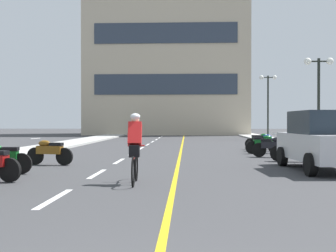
{
  "coord_description": "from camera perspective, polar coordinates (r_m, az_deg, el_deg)",
  "views": [
    {
      "loc": [
        0.55,
        -2.3,
        1.48
      ],
      "look_at": [
        -0.45,
        20.88,
        1.26
      ],
      "focal_mm": 46.64,
      "sensor_mm": 36.0,
      "label": 1
    }
  ],
  "objects": [
    {
      "name": "ground_plane",
      "position": [
        23.35,
        1.12,
        -3.09
      ],
      "size": [
        140.0,
        140.0,
        0.0
      ],
      "primitive_type": "plane",
      "color": "#38383A"
    },
    {
      "name": "curb_left",
      "position": [
        27.45,
        -13.94,
        -2.44
      ],
      "size": [
        2.4,
        72.0,
        0.12
      ],
      "primitive_type": "cube",
      "color": "#A8A8A3",
      "rests_on": "ground"
    },
    {
      "name": "curb_right",
      "position": [
        27.16,
        16.66,
        -2.48
      ],
      "size": [
        2.4,
        72.0,
        0.12
      ],
      "primitive_type": "cube",
      "color": "#A8A8A3",
      "rests_on": "ground"
    },
    {
      "name": "lane_dash_1",
      "position": [
        8.81,
        -14.6,
        -9.14
      ],
      "size": [
        0.14,
        2.2,
        0.01
      ],
      "primitive_type": "cube",
      "color": "silver",
      "rests_on": "ground"
    },
    {
      "name": "lane_dash_2",
      "position": [
        12.65,
        -9.24,
        -6.18
      ],
      "size": [
        0.14,
        2.2,
        0.01
      ],
      "primitive_type": "cube",
      "color": "silver",
      "rests_on": "ground"
    },
    {
      "name": "lane_dash_3",
      "position": [
        16.56,
        -6.42,
        -4.58
      ],
      "size": [
        0.14,
        2.2,
        0.01
      ],
      "primitive_type": "cube",
      "color": "silver",
      "rests_on": "ground"
    },
    {
      "name": "lane_dash_4",
      "position": [
        20.51,
        -4.69,
        -3.59
      ],
      "size": [
        0.14,
        2.2,
        0.01
      ],
      "primitive_type": "cube",
      "color": "silver",
      "rests_on": "ground"
    },
    {
      "name": "lane_dash_5",
      "position": [
        24.48,
        -3.52,
        -2.92
      ],
      "size": [
        0.14,
        2.2,
        0.01
      ],
      "primitive_type": "cube",
      "color": "silver",
      "rests_on": "ground"
    },
    {
      "name": "lane_dash_6",
      "position": [
        28.45,
        -2.67,
        -2.44
      ],
      "size": [
        0.14,
        2.2,
        0.01
      ],
      "primitive_type": "cube",
      "color": "silver",
      "rests_on": "ground"
    },
    {
      "name": "lane_dash_7",
      "position": [
        32.43,
        -2.04,
        -2.07
      ],
      "size": [
        0.14,
        2.2,
        0.01
      ],
      "primitive_type": "cube",
      "color": "silver",
      "rests_on": "ground"
    },
    {
      "name": "lane_dash_8",
      "position": [
        36.42,
        -1.54,
        -1.78
      ],
      "size": [
        0.14,
        2.2,
        0.01
      ],
      "primitive_type": "cube",
      "color": "silver",
      "rests_on": "ground"
    },
    {
      "name": "lane_dash_9",
      "position": [
        40.41,
        -1.14,
        -1.55
      ],
      "size": [
        0.14,
        2.2,
        0.01
      ],
      "primitive_type": "cube",
      "color": "silver",
      "rests_on": "ground"
    },
    {
      "name": "lane_dash_10",
      "position": [
        44.4,
        -0.82,
        -1.36
      ],
      "size": [
        0.14,
        2.2,
        0.01
      ],
      "primitive_type": "cube",
      "color": "silver",
      "rests_on": "ground"
    },
    {
      "name": "lane_dash_11",
      "position": [
        48.39,
        -0.54,
        -1.21
      ],
      "size": [
        0.14,
        2.2,
        0.01
      ],
      "primitive_type": "cube",
      "color": "silver",
      "rests_on": "ground"
    },
    {
      "name": "centre_line_yellow",
      "position": [
        26.34,
        1.82,
        -2.67
      ],
      "size": [
        0.12,
        66.0,
        0.01
      ],
      "primitive_type": "cube",
      "color": "gold",
      "rests_on": "ground"
    },
    {
      "name": "office_building",
      "position": [
        52.58,
        -0.09,
        9.06
      ],
      "size": [
        18.52,
        9.41,
        18.54
      ],
      "color": "#BCAD93",
      "rests_on": "ground"
    },
    {
      "name": "street_lamp_mid",
      "position": [
        23.15,
        19.1,
        5.55
      ],
      "size": [
        1.46,
        0.36,
        4.57
      ],
      "color": "black",
      "rests_on": "curb_right"
    },
    {
      "name": "street_lamp_far",
      "position": [
        37.77,
        12.94,
        4.31
      ],
      "size": [
        1.46,
        0.36,
        5.29
      ],
      "color": "black",
      "rests_on": "curb_right"
    },
    {
      "name": "parked_car_near",
      "position": [
        14.08,
        19.57,
        -1.79
      ],
      "size": [
        2.11,
        4.29,
        1.82
      ],
      "color": "black",
      "rests_on": "ground"
    },
    {
      "name": "motorcycle_4",
      "position": [
        13.21,
        -20.98,
        -3.88
      ],
      "size": [
        1.7,
        0.6,
        0.92
      ],
      "color": "black",
      "rests_on": "ground"
    },
    {
      "name": "motorcycle_5",
      "position": [
        15.53,
        -15.24,
        -3.2
      ],
      "size": [
        1.69,
        0.63,
        0.92
      ],
      "color": "black",
      "rests_on": "ground"
    },
    {
      "name": "motorcycle_6",
      "position": [
        16.87,
        16.11,
        -2.91
      ],
      "size": [
        1.68,
        0.67,
        0.92
      ],
      "color": "black",
      "rests_on": "ground"
    },
    {
      "name": "motorcycle_7",
      "position": [
        18.69,
        13.53,
        -2.57
      ],
      "size": [
        1.66,
        0.72,
        0.92
      ],
      "color": "black",
      "rests_on": "ground"
    },
    {
      "name": "motorcycle_8",
      "position": [
        20.79,
        12.36,
        -2.25
      ],
      "size": [
        1.69,
        0.62,
        0.92
      ],
      "color": "black",
      "rests_on": "ground"
    },
    {
      "name": "motorcycle_9",
      "position": [
        22.49,
        12.37,
        -2.04
      ],
      "size": [
        1.7,
        0.6,
        0.92
      ],
      "color": "black",
      "rests_on": "ground"
    },
    {
      "name": "motorcycle_10",
      "position": [
        24.01,
        12.03,
        -1.88
      ],
      "size": [
        1.7,
        0.6,
        0.92
      ],
      "color": "black",
      "rests_on": "ground"
    },
    {
      "name": "cyclist_rider",
      "position": [
        10.5,
        -4.35,
        -2.7
      ],
      "size": [
        0.42,
        1.77,
        1.71
      ],
      "color": "black",
      "rests_on": "ground"
    }
  ]
}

